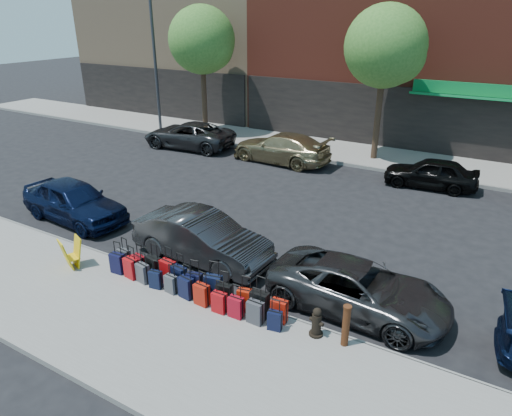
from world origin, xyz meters
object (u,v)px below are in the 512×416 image
Objects in this scene: suitcase_front_5 at (195,284)px; car_near_1 at (202,238)px; car_near_0 at (74,201)px; car_far_0 at (189,135)px; car_near_2 at (358,288)px; tree_left at (204,42)px; car_far_2 at (431,173)px; tree_center at (388,49)px; bollard at (346,325)px; streetlight at (157,54)px; fire_hydrant at (317,323)px; display_rack at (71,253)px; car_far_1 at (281,148)px.

suitcase_front_5 is 0.22× the size of car_near_1.
car_far_0 is (-2.42, 9.77, -0.04)m from car_near_0.
car_near_1 is 4.93m from car_near_2.
tree_left is 14.62m from car_far_2.
bollard is (3.49, -14.28, -4.73)m from tree_center.
car_near_0 is at bearing 153.47° from suitcase_front_5.
car_near_1 is 1.15× the size of car_far_2.
tree_left reaches higher than bollard.
car_near_1 is (-1.07, 1.80, 0.27)m from suitcase_front_5.
suitcase_front_5 is 4.21m from car_near_2.
streetlight is 21.59m from fire_hydrant.
tree_center is 16.41m from display_rack.
car_far_1 is 1.32× the size of car_far_2.
car_far_2 reaches higher than suitcase_front_5.
display_rack is (5.97, -15.02, -4.82)m from tree_left.
car_far_1 is at bearing 86.86° from car_far_0.
tree_left is 3.11m from streetlight.
car_far_1 reaches higher than bollard.
streetlight is 17.11m from car_far_2.
tree_left is at bearing 37.67° from car_near_1.
car_far_0 is 12.88m from car_far_2.
suitcase_front_5 is 3.42m from fire_hydrant.
car_near_1 is at bearing 34.62° from car_far_0.
suitcase_front_5 is at bearing -55.43° from tree_left.
suitcase_front_5 is at bearing -179.00° from bollard.
tree_left is 20.13m from fire_hydrant.
display_rack is 3.79m from car_near_0.
car_far_0 is 5.66m from car_far_1.
suitcase_front_5 reaches higher than fire_hydrant.
tree_left is 5.49m from car_far_0.
bollard is 0.23× the size of car_near_1.
bollard is at bearing -76.26° from tree_center.
car_far_2 is at bearing 91.99° from bollard.
display_rack is at bearing -36.16° from car_far_2.
tree_center is 13.92m from car_near_2.
car_far_1 is at bearing -21.94° from tree_left.
suitcase_front_5 is 0.19× the size of car_far_1.
car_far_1 is at bearing 38.10° from car_near_2.
car_near_1 reaches higher than car_far_2.
tree_center is 1.65× the size of car_near_0.
car_near_2 is at bearing 38.53° from display_rack.
car_near_1 is at bearing 17.02° from car_far_1.
car_far_1 reaches higher than car_near_1.
tree_left is at bearing -170.59° from car_far_0.
car_far_0 is (0.70, -2.75, -4.70)m from tree_left.
car_near_1 is at bearing 62.68° from display_rack.
car_near_2 reaches higher than suitcase_front_5.
car_far_0 is (-8.11, 9.80, -0.02)m from car_near_1.
suitcase_front_5 is (9.88, -14.35, -4.95)m from tree_left.
tree_left is 1.43× the size of car_far_1.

